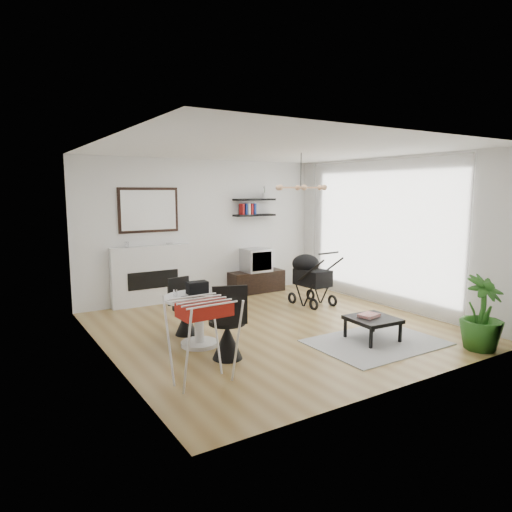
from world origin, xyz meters
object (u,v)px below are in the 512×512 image
tv_console (257,282)px  dining_table (199,313)px  stroller (310,280)px  coffee_table (373,320)px  drying_rack (203,339)px  crt_tv (256,260)px  potted_plant (482,313)px  fireplace (152,268)px

tv_console → dining_table: (-2.43, -2.41, 0.23)m
stroller → coffee_table: 2.20m
drying_rack → coffee_table: (2.66, 0.06, -0.21)m
crt_tv → potted_plant: 4.58m
fireplace → drying_rack: (-0.72, -3.70, -0.18)m
tv_console → stroller: bearing=-77.2°
dining_table → coffee_table: size_ratio=1.43×
crt_tv → dining_table: crt_tv is taller
drying_rack → crt_tv: bearing=48.6°
crt_tv → drying_rack: size_ratio=0.57×
fireplace → potted_plant: bearing=-58.2°
coffee_table → crt_tv: bearing=86.0°
drying_rack → potted_plant: bearing=-17.3°
tv_console → drying_rack: size_ratio=1.24×
fireplace → drying_rack: 3.77m
crt_tv → coffee_table: (-0.24, -3.50, -0.39)m
crt_tv → coffee_table: crt_tv is taller
dining_table → coffee_table: bearing=-26.8°
dining_table → fireplace: bearing=84.9°
stroller → dining_table: bearing=-163.3°
fireplace → crt_tv: bearing=-3.7°
dining_table → stroller: 2.93m
crt_tv → drying_rack: 4.59m
fireplace → tv_console: (2.20, -0.14, -0.46)m
drying_rack → coffee_table: size_ratio=1.44×
fireplace → coffee_table: fireplace is taller
crt_tv → dining_table: 3.41m
stroller → fireplace: bearing=145.0°
fireplace → stroller: (2.51, -1.52, -0.24)m
tv_console → dining_table: bearing=-135.2°
drying_rack → stroller: 3.90m
drying_rack → stroller: (3.23, 2.18, -0.06)m
coffee_table → potted_plant: (0.95, -1.03, 0.20)m
coffee_table → stroller: bearing=74.9°
fireplace → dining_table: bearing=-95.1°
tv_console → crt_tv: crt_tv is taller
tv_console → crt_tv: bearing=-168.1°
tv_console → coffee_table: size_ratio=1.78×
crt_tv → potted_plant: size_ratio=0.55×
crt_tv → stroller: 1.44m
fireplace → stroller: size_ratio=2.08×
dining_table → potted_plant: potted_plant is taller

